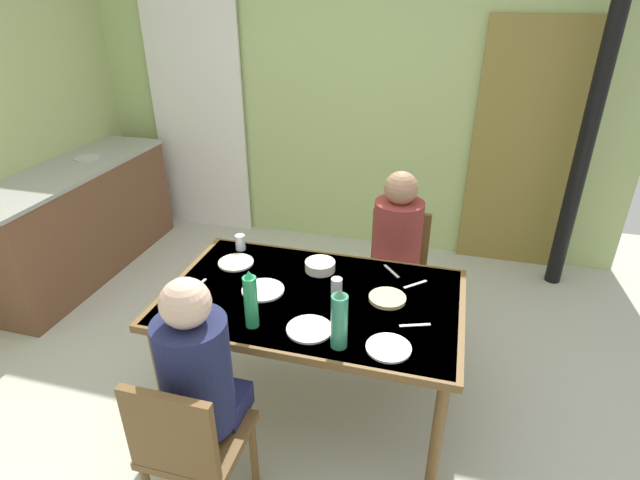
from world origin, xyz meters
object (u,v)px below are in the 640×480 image
(kitchen_counter, at_px, (77,221))
(person_near_diner, at_px, (197,370))
(dining_table, at_px, (312,306))
(serving_bowl_center, at_px, (320,266))
(chair_far_diner, at_px, (396,269))
(chair_near_diner, at_px, (189,444))
(person_far_diner, at_px, (397,240))
(water_bottle_green_far, at_px, (339,320))
(water_bottle_green_near, at_px, (251,300))

(kitchen_counter, xyz_separation_m, person_near_diner, (2.01, -1.68, 0.33))
(dining_table, bearing_deg, serving_bowl_center, 96.48)
(chair_far_diner, bearing_deg, serving_bowl_center, 56.55)
(chair_near_diner, xyz_separation_m, person_far_diner, (0.64, 1.52, 0.28))
(kitchen_counter, xyz_separation_m, water_bottle_green_far, (2.53, -1.35, 0.44))
(chair_near_diner, bearing_deg, serving_bowl_center, 76.26)
(chair_far_diner, relative_size, water_bottle_green_far, 2.92)
(chair_near_diner, bearing_deg, dining_table, 70.35)
(water_bottle_green_far, bearing_deg, serving_bowl_center, 112.43)
(person_far_diner, height_order, water_bottle_green_far, person_far_diner)
(person_near_diner, bearing_deg, serving_bowl_center, 74.38)
(water_bottle_green_near, bearing_deg, person_far_diner, 61.41)
(kitchen_counter, height_order, water_bottle_green_far, water_bottle_green_far)
(person_far_diner, bearing_deg, kitchen_counter, -6.51)
(person_near_diner, bearing_deg, water_bottle_green_near, 76.26)
(person_near_diner, relative_size, person_far_diner, 1.00)
(person_near_diner, bearing_deg, water_bottle_green_far, 32.88)
(water_bottle_green_near, relative_size, water_bottle_green_far, 1.00)
(dining_table, bearing_deg, water_bottle_green_near, -122.79)
(person_far_diner, bearing_deg, chair_near_diner, 67.13)
(kitchen_counter, bearing_deg, person_near_diner, -39.97)
(water_bottle_green_near, distance_m, water_bottle_green_far, 0.43)
(kitchen_counter, bearing_deg, water_bottle_green_near, -31.95)
(dining_table, xyz_separation_m, serving_bowl_center, (-0.03, 0.26, 0.10))
(chair_far_diner, distance_m, person_far_diner, 0.31)
(person_near_diner, height_order, serving_bowl_center, person_near_diner)
(water_bottle_green_near, distance_m, serving_bowl_center, 0.61)
(kitchen_counter, relative_size, serving_bowl_center, 10.91)
(kitchen_counter, height_order, chair_far_diner, kitchen_counter)
(chair_far_diner, distance_m, water_bottle_green_far, 1.25)
(person_near_diner, height_order, water_bottle_green_far, person_near_diner)
(kitchen_counter, height_order, dining_table, kitchen_counter)
(person_near_diner, relative_size, serving_bowl_center, 4.53)
(dining_table, relative_size, serving_bowl_center, 9.03)
(chair_far_diner, bearing_deg, dining_table, 67.36)
(dining_table, xyz_separation_m, water_bottle_green_near, (-0.20, -0.32, 0.21))
(person_far_diner, height_order, water_bottle_green_near, person_far_diner)
(dining_table, bearing_deg, person_far_diner, 63.46)
(dining_table, relative_size, chair_near_diner, 1.76)
(kitchen_counter, xyz_separation_m, water_bottle_green_near, (2.10, -1.31, 0.44))
(person_near_diner, relative_size, water_bottle_green_near, 2.57)
(chair_near_diner, height_order, person_far_diner, person_far_diner)
(water_bottle_green_far, distance_m, serving_bowl_center, 0.67)
(person_near_diner, bearing_deg, chair_near_diner, -90.00)
(dining_table, relative_size, water_bottle_green_far, 5.15)
(kitchen_counter, height_order, serving_bowl_center, kitchen_counter)
(dining_table, xyz_separation_m, person_far_diner, (0.34, 0.69, 0.10))
(dining_table, distance_m, water_bottle_green_near, 0.43)
(serving_bowl_center, bearing_deg, dining_table, -83.52)
(person_far_diner, bearing_deg, person_near_diner, 65.13)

